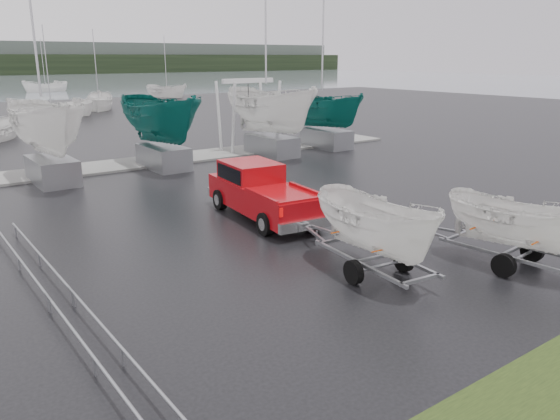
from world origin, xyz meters
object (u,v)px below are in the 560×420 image
Objects in this scene: trailer_parked at (520,179)px; boat_hoist at (248,105)px; pickup_truck at (260,189)px; trailer_hitched at (379,175)px.

trailer_parked is 1.04× the size of boat_hoist.
pickup_truck is at bearing -121.44° from boat_hoist.
pickup_truck is 1.28× the size of trailer_parked.
trailer_hitched reaches higher than trailer_parked.
trailer_parked is (3.28, -1.72, -0.22)m from trailer_hitched.
trailer_parked is (2.62, -7.84, 1.42)m from pickup_truck.
trailer_hitched is 1.14× the size of boat_hoist.
trailer_parked is at bearing -21.53° from trailer_hitched.
trailer_parked is at bearing -65.35° from pickup_truck.
pickup_truck is at bearing 102.66° from trailer_parked.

